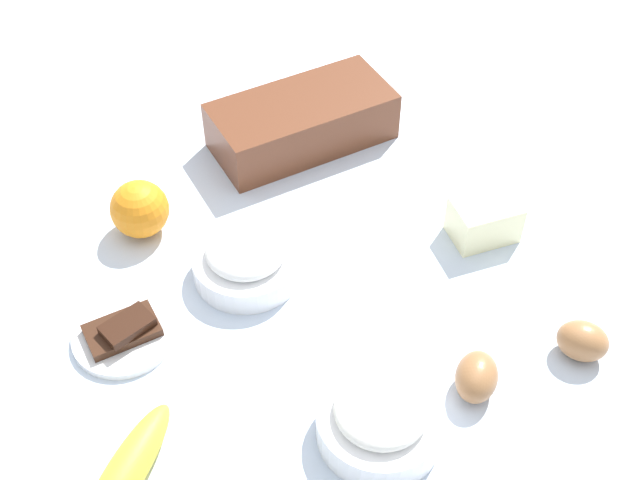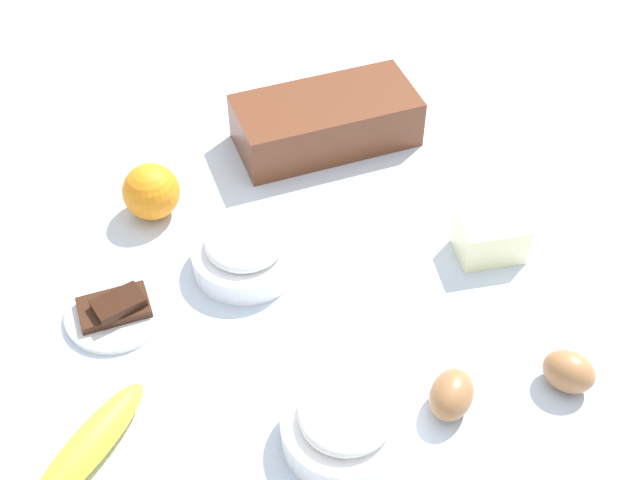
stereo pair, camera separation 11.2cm
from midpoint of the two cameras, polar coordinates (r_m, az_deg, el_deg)
ground_plane at (r=1.16m, az=-2.77°, el=-1.85°), size 2.40×2.40×0.02m
loaf_pan at (r=1.31m, az=-3.71°, el=8.05°), size 0.30×0.20×0.08m
flour_bowl at (r=0.96m, az=0.74°, el=-12.29°), size 0.15×0.15×0.07m
sugar_bowl at (r=1.13m, az=-7.92°, el=-1.37°), size 0.15×0.15×0.07m
banana at (r=0.98m, az=-16.57°, el=-15.34°), size 0.15×0.18×0.04m
orange_fruit at (r=1.20m, az=-14.86°, el=1.92°), size 0.08×0.08×0.08m
butter_block at (r=1.18m, az=8.51°, el=1.24°), size 0.10×0.07×0.06m
egg_near_butter at (r=1.01m, az=7.51°, el=-9.45°), size 0.08×0.09×0.05m
egg_beside_bowl at (r=1.07m, az=14.66°, el=-6.86°), size 0.08×0.08×0.05m
chocolate_plate at (r=1.10m, az=-16.15°, el=-6.31°), size 0.13×0.13×0.03m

